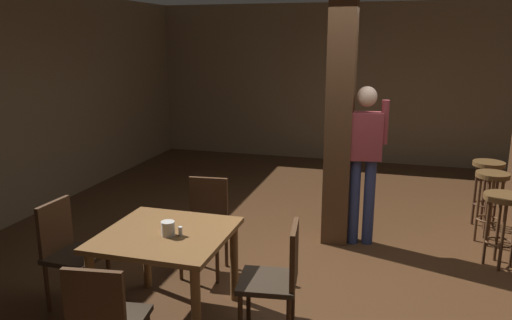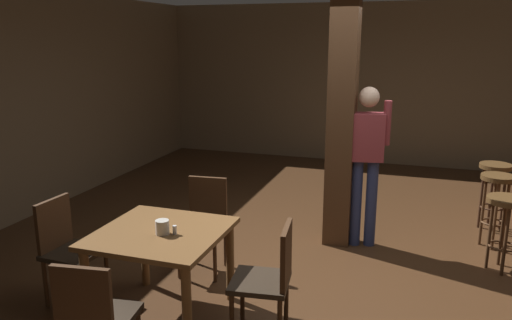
{
  "view_description": "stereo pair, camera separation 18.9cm",
  "coord_description": "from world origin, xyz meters",
  "px_view_note": "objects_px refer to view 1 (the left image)",
  "views": [
    {
      "loc": [
        0.47,
        -4.6,
        2.21
      ],
      "look_at": [
        -0.86,
        0.01,
        1.02
      ],
      "focal_mm": 35.0,
      "sensor_mm": 36.0,
      "label": 1
    },
    {
      "loc": [
        0.65,
        -4.54,
        2.21
      ],
      "look_at": [
        -0.86,
        0.01,
        1.02
      ],
      "focal_mm": 35.0,
      "sensor_mm": 36.0,
      "label": 2
    }
  ],
  "objects_px": {
    "chair_east": "(278,275)",
    "chair_west": "(68,248)",
    "napkin_cup": "(168,229)",
    "salt_shaker": "(180,231)",
    "standing_person": "(364,154)",
    "bar_stool_near": "(503,212)",
    "chair_north": "(206,220)",
    "bar_stool_far": "(487,178)",
    "dining_table": "(167,246)",
    "chair_south": "(105,320)",
    "bar_stool_mid": "(491,191)"
  },
  "relations": [
    {
      "from": "chair_east",
      "to": "chair_west",
      "type": "distance_m",
      "value": 1.79
    },
    {
      "from": "napkin_cup",
      "to": "salt_shaker",
      "type": "distance_m",
      "value": 0.1
    },
    {
      "from": "standing_person",
      "to": "bar_stool_near",
      "type": "height_order",
      "value": "standing_person"
    },
    {
      "from": "chair_north",
      "to": "bar_stool_far",
      "type": "distance_m",
      "value": 3.43
    },
    {
      "from": "dining_table",
      "to": "salt_shaker",
      "type": "height_order",
      "value": "salt_shaker"
    },
    {
      "from": "dining_table",
      "to": "salt_shaker",
      "type": "distance_m",
      "value": 0.21
    },
    {
      "from": "chair_east",
      "to": "salt_shaker",
      "type": "relative_size",
      "value": 12.63
    },
    {
      "from": "chair_north",
      "to": "standing_person",
      "type": "relative_size",
      "value": 0.52
    },
    {
      "from": "napkin_cup",
      "to": "bar_stool_near",
      "type": "distance_m",
      "value": 3.23
    },
    {
      "from": "chair_south",
      "to": "bar_stool_far",
      "type": "height_order",
      "value": "chair_south"
    },
    {
      "from": "standing_person",
      "to": "chair_south",
      "type": "bearing_deg",
      "value": -115.04
    },
    {
      "from": "chair_north",
      "to": "bar_stool_near",
      "type": "height_order",
      "value": "chair_north"
    },
    {
      "from": "bar_stool_mid",
      "to": "bar_stool_far",
      "type": "height_order",
      "value": "bar_stool_mid"
    },
    {
      "from": "salt_shaker",
      "to": "chair_west",
      "type": "bearing_deg",
      "value": -179.8
    },
    {
      "from": "chair_north",
      "to": "bar_stool_near",
      "type": "relative_size",
      "value": 1.21
    },
    {
      "from": "chair_south",
      "to": "salt_shaker",
      "type": "bearing_deg",
      "value": 81.96
    },
    {
      "from": "chair_north",
      "to": "chair_west",
      "type": "xyz_separation_m",
      "value": [
        -0.86,
        -0.92,
        0.0
      ]
    },
    {
      "from": "chair_north",
      "to": "bar_stool_far",
      "type": "bearing_deg",
      "value": 36.26
    },
    {
      "from": "chair_north",
      "to": "napkin_cup",
      "type": "height_order",
      "value": "chair_north"
    },
    {
      "from": "dining_table",
      "to": "chair_west",
      "type": "xyz_separation_m",
      "value": [
        -0.88,
        -0.03,
        -0.11
      ]
    },
    {
      "from": "salt_shaker",
      "to": "dining_table",
      "type": "bearing_deg",
      "value": 167.97
    },
    {
      "from": "salt_shaker",
      "to": "chair_south",
      "type": "bearing_deg",
      "value": -98.04
    },
    {
      "from": "napkin_cup",
      "to": "bar_stool_mid",
      "type": "height_order",
      "value": "napkin_cup"
    },
    {
      "from": "chair_north",
      "to": "napkin_cup",
      "type": "bearing_deg",
      "value": -85.41
    },
    {
      "from": "salt_shaker",
      "to": "bar_stool_near",
      "type": "bearing_deg",
      "value": 34.87
    },
    {
      "from": "chair_west",
      "to": "standing_person",
      "type": "xyz_separation_m",
      "value": [
        2.24,
        2.0,
        0.5
      ]
    },
    {
      "from": "chair_south",
      "to": "bar_stool_mid",
      "type": "xyz_separation_m",
      "value": [
        2.68,
        3.27,
        0.09
      ]
    },
    {
      "from": "chair_west",
      "to": "napkin_cup",
      "type": "distance_m",
      "value": 0.97
    },
    {
      "from": "chair_south",
      "to": "napkin_cup",
      "type": "xyz_separation_m",
      "value": [
        0.03,
        0.84,
        0.29
      ]
    },
    {
      "from": "chair_east",
      "to": "napkin_cup",
      "type": "distance_m",
      "value": 0.9
    },
    {
      "from": "dining_table",
      "to": "chair_south",
      "type": "bearing_deg",
      "value": -89.06
    },
    {
      "from": "napkin_cup",
      "to": "standing_person",
      "type": "bearing_deg",
      "value": 57.12
    },
    {
      "from": "dining_table",
      "to": "salt_shaker",
      "type": "relative_size",
      "value": 13.77
    },
    {
      "from": "chair_north",
      "to": "salt_shaker",
      "type": "xyz_separation_m",
      "value": [
        0.17,
        -0.92,
        0.26
      ]
    },
    {
      "from": "chair_south",
      "to": "standing_person",
      "type": "distance_m",
      "value": 3.2
    },
    {
      "from": "napkin_cup",
      "to": "standing_person",
      "type": "relative_size",
      "value": 0.07
    },
    {
      "from": "chair_north",
      "to": "bar_stool_near",
      "type": "distance_m",
      "value": 2.88
    },
    {
      "from": "chair_east",
      "to": "bar_stool_near",
      "type": "bearing_deg",
      "value": 44.69
    },
    {
      "from": "salt_shaker",
      "to": "chair_east",
      "type": "bearing_deg",
      "value": 0.51
    },
    {
      "from": "chair_south",
      "to": "salt_shaker",
      "type": "xyz_separation_m",
      "value": [
        0.12,
        0.87,
        0.26
      ]
    },
    {
      "from": "dining_table",
      "to": "bar_stool_mid",
      "type": "height_order",
      "value": "bar_stool_mid"
    },
    {
      "from": "chair_west",
      "to": "bar_stool_far",
      "type": "xyz_separation_m",
      "value": [
        3.62,
        2.95,
        0.09
      ]
    },
    {
      "from": "bar_stool_near",
      "to": "chair_south",
      "type": "bearing_deg",
      "value": -135.35
    },
    {
      "from": "bar_stool_near",
      "to": "standing_person",
      "type": "bearing_deg",
      "value": 171.55
    },
    {
      "from": "chair_west",
      "to": "bar_stool_near",
      "type": "height_order",
      "value": "chair_west"
    },
    {
      "from": "chair_west",
      "to": "bar_stool_mid",
      "type": "height_order",
      "value": "chair_west"
    },
    {
      "from": "chair_north",
      "to": "chair_west",
      "type": "distance_m",
      "value": 1.26
    },
    {
      "from": "chair_east",
      "to": "salt_shaker",
      "type": "height_order",
      "value": "chair_east"
    },
    {
      "from": "chair_west",
      "to": "salt_shaker",
      "type": "distance_m",
      "value": 1.06
    },
    {
      "from": "dining_table",
      "to": "salt_shaker",
      "type": "bearing_deg",
      "value": -12.03
    }
  ]
}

